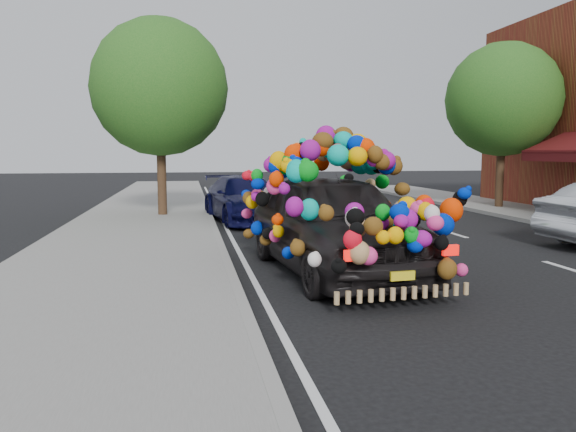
{
  "coord_description": "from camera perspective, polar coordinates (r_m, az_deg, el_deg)",
  "views": [
    {
      "loc": [
        -3.03,
        -8.42,
        2.07
      ],
      "look_at": [
        -1.46,
        0.3,
        1.05
      ],
      "focal_mm": 35.0,
      "sensor_mm": 36.0,
      "label": 1
    }
  ],
  "objects": [
    {
      "name": "ground",
      "position": [
        9.18,
        9.4,
        -6.57
      ],
      "size": [
        100.0,
        100.0,
        0.0
      ],
      "primitive_type": "plane",
      "color": "black",
      "rests_on": "ground"
    },
    {
      "name": "sidewalk",
      "position": [
        8.74,
        -18.42,
        -7.08
      ],
      "size": [
        4.0,
        60.0,
        0.12
      ],
      "primitive_type": "cube",
      "color": "gray",
      "rests_on": "ground"
    },
    {
      "name": "kerb",
      "position": [
        8.68,
        -5.48,
        -6.84
      ],
      "size": [
        0.15,
        60.0,
        0.13
      ],
      "primitive_type": "cube",
      "color": "gray",
      "rests_on": "ground"
    },
    {
      "name": "tree_near_sidewalk",
      "position": [
        18.04,
        -12.92,
        12.59
      ],
      "size": [
        4.2,
        4.2,
        6.13
      ],
      "color": "#332114",
      "rests_on": "ground"
    },
    {
      "name": "tree_far_b",
      "position": [
        21.55,
        21.02,
        10.96
      ],
      "size": [
        4.0,
        4.0,
        5.9
      ],
      "color": "#332114",
      "rests_on": "ground"
    },
    {
      "name": "plush_art_car",
      "position": [
        9.61,
        4.67,
        1.51
      ],
      "size": [
        2.89,
        5.47,
        2.37
      ],
      "rotation": [
        0.0,
        0.0,
        0.1
      ],
      "color": "black",
      "rests_on": "ground"
    },
    {
      "name": "navy_sedan",
      "position": [
        16.79,
        -4.38,
        1.75
      ],
      "size": [
        2.52,
        4.87,
        1.35
      ],
      "primitive_type": "imported",
      "rotation": [
        0.0,
        0.0,
        0.14
      ],
      "color": "black",
      "rests_on": "ground"
    }
  ]
}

